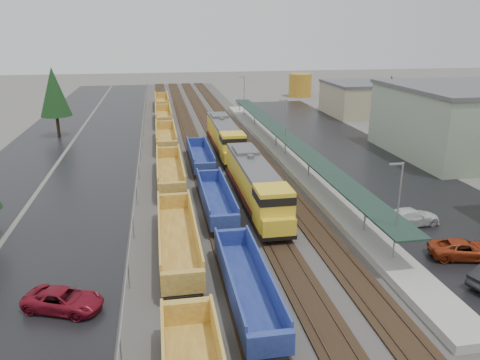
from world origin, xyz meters
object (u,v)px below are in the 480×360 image
object	(u,v)px
parked_car_west_c	(64,300)
well_string_blue	(246,285)
parked_car_east_c	(411,217)
locomotive_trail	(225,137)
locomotive_lead	(256,184)
well_string_yellow	(170,172)
parked_car_east_b	(463,250)
storage_tank	(300,85)

from	to	relation	value
parked_car_west_c	well_string_blue	bearing A→B (deg)	-73.58
well_string_blue	parked_car_east_c	xyz separation A→B (m)	(16.72, 9.42, -0.37)
locomotive_trail	well_string_blue	distance (m)	37.35
locomotive_lead	well_string_yellow	bearing A→B (deg)	131.18
parked_car_west_c	parked_car_east_b	world-z (taller)	parked_car_east_b
well_string_yellow	well_string_blue	size ratio (longest dim) A/B	1.59
storage_tank	parked_car_west_c	distance (m)	98.67
locomotive_lead	parked_car_west_c	bearing A→B (deg)	-135.57
locomotive_trail	parked_car_west_c	xyz separation A→B (m)	(-15.41, -36.11, -1.70)
parked_car_east_c	parked_car_east_b	bearing A→B (deg)	179.74
parked_car_east_c	locomotive_lead	bearing A→B (deg)	55.65
locomotive_trail	parked_car_west_c	distance (m)	39.30
well_string_blue	well_string_yellow	bearing A→B (deg)	99.00
well_string_blue	parked_car_east_c	bearing A→B (deg)	29.40
well_string_blue	parked_car_west_c	size ratio (longest dim) A/B	15.52
locomotive_lead	parked_car_east_b	world-z (taller)	locomotive_lead
locomotive_trail	parked_car_east_b	xyz separation A→B (m)	(13.44, -34.17, -1.68)
locomotive_lead	locomotive_trail	bearing A→B (deg)	90.00
locomotive_lead	parked_car_west_c	world-z (taller)	locomotive_lead
locomotive_trail	parked_car_east_c	world-z (taller)	locomotive_trail
well_string_yellow	parked_car_east_b	bearing A→B (deg)	-46.14
locomotive_trail	well_string_blue	world-z (taller)	locomotive_trail
parked_car_west_c	storage_tank	bearing A→B (deg)	-4.06
locomotive_lead	parked_car_east_b	size ratio (longest dim) A/B	3.89
locomotive_lead	parked_car_west_c	distance (m)	21.65
well_string_yellow	parked_car_east_c	bearing A→B (deg)	-37.38
parked_car_west_c	parked_car_east_b	xyz separation A→B (m)	(28.85, 1.94, 0.02)
locomotive_lead	storage_tank	distance (m)	78.72
parked_car_west_c	locomotive_trail	bearing A→B (deg)	-1.68
locomotive_lead	storage_tank	bearing A→B (deg)	69.90
locomotive_lead	parked_car_east_c	world-z (taller)	locomotive_lead
well_string_blue	locomotive_trail	bearing A→B (deg)	83.85
parked_car_east_b	well_string_yellow	bearing A→B (deg)	56.31
well_string_blue	storage_tank	world-z (taller)	storage_tank
well_string_yellow	parked_car_east_c	world-z (taller)	well_string_yellow
parked_car_east_b	parked_car_east_c	size ratio (longest dim) A/B	0.96
locomotive_trail	storage_tank	distance (m)	59.44
well_string_yellow	locomotive_lead	bearing A→B (deg)	-48.82
parked_car_west_c	parked_car_east_c	bearing A→B (deg)	-51.90
parked_car_east_b	parked_car_east_c	xyz separation A→B (m)	(-0.72, 6.48, 0.06)
locomotive_lead	parked_car_east_c	bearing A→B (deg)	-27.73
locomotive_lead	well_string_blue	size ratio (longest dim) A/B	0.26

